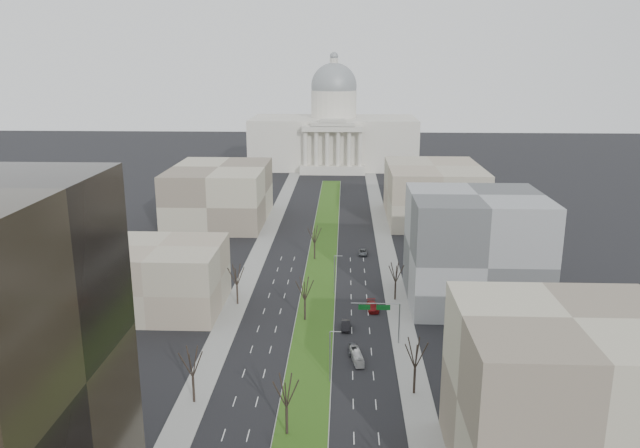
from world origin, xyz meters
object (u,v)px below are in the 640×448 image
(car_black, at_px, (346,325))
(car_grey_far, at_px, (363,252))
(car_red, at_px, (372,306))
(car_grey_near, at_px, (353,349))
(box_van, at_px, (357,357))

(car_black, xyz_separation_m, car_grey_far, (4.67, 48.61, -0.09))
(car_grey_far, bearing_deg, car_red, -84.86)
(car_black, height_order, car_grey_far, car_black)
(car_grey_near, xyz_separation_m, car_grey_far, (3.32, 58.91, -0.04))
(car_grey_near, bearing_deg, car_grey_far, 84.73)
(car_red, height_order, car_grey_far, car_red)
(car_red, xyz_separation_m, box_van, (-3.70, -23.38, 0.09))
(car_black, distance_m, car_grey_far, 48.84)
(car_black, xyz_separation_m, box_van, (1.97, -13.54, 0.11))
(car_grey_near, distance_m, car_red, 20.60)
(car_grey_near, distance_m, car_grey_far, 59.01)
(car_red, height_order, box_van, box_van)
(car_grey_near, bearing_deg, box_van, -81.17)
(car_black, distance_m, box_van, 13.68)
(car_grey_near, bearing_deg, car_red, 75.84)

